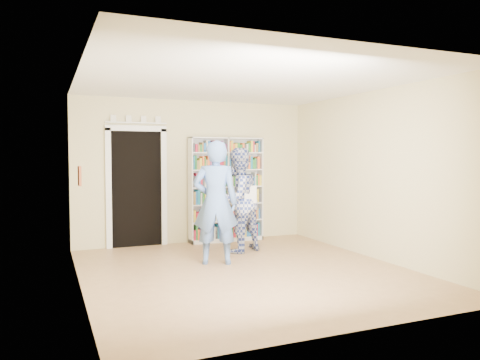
# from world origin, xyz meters

# --- Properties ---
(floor) EXTENTS (5.00, 5.00, 0.00)m
(floor) POSITION_xyz_m (0.00, 0.00, 0.00)
(floor) COLOR #9B714B
(floor) RESTS_ON ground
(ceiling) EXTENTS (5.00, 5.00, 0.00)m
(ceiling) POSITION_xyz_m (0.00, 0.00, 2.70)
(ceiling) COLOR white
(ceiling) RESTS_ON wall_back
(wall_back) EXTENTS (4.50, 0.00, 4.50)m
(wall_back) POSITION_xyz_m (0.00, 2.50, 1.35)
(wall_back) COLOR beige
(wall_back) RESTS_ON floor
(wall_left) EXTENTS (0.00, 5.00, 5.00)m
(wall_left) POSITION_xyz_m (-2.25, 0.00, 1.35)
(wall_left) COLOR beige
(wall_left) RESTS_ON floor
(wall_right) EXTENTS (0.00, 5.00, 5.00)m
(wall_right) POSITION_xyz_m (2.25, 0.00, 1.35)
(wall_right) COLOR beige
(wall_right) RESTS_ON floor
(bookshelf) EXTENTS (1.46, 0.27, 2.00)m
(bookshelf) POSITION_xyz_m (0.59, 2.34, 1.01)
(bookshelf) COLOR white
(bookshelf) RESTS_ON floor
(doorway) EXTENTS (1.10, 0.08, 2.43)m
(doorway) POSITION_xyz_m (-1.10, 2.48, 1.18)
(doorway) COLOR black
(doorway) RESTS_ON floor
(wall_art) EXTENTS (0.03, 0.25, 0.25)m
(wall_art) POSITION_xyz_m (-2.23, 0.20, 1.40)
(wall_art) COLOR brown
(wall_art) RESTS_ON wall_left
(man_blue) EXTENTS (0.80, 0.67, 1.89)m
(man_blue) POSITION_xyz_m (-0.24, 0.63, 0.94)
(man_blue) COLOR #577BC1
(man_blue) RESTS_ON floor
(man_plaid) EXTENTS (1.06, 0.96, 1.79)m
(man_plaid) POSITION_xyz_m (0.41, 1.32, 0.90)
(man_plaid) COLOR navy
(man_plaid) RESTS_ON floor
(paper_sheet) EXTENTS (0.21, 0.03, 0.30)m
(paper_sheet) POSITION_xyz_m (0.54, 1.07, 1.01)
(paper_sheet) COLOR white
(paper_sheet) RESTS_ON man_plaid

